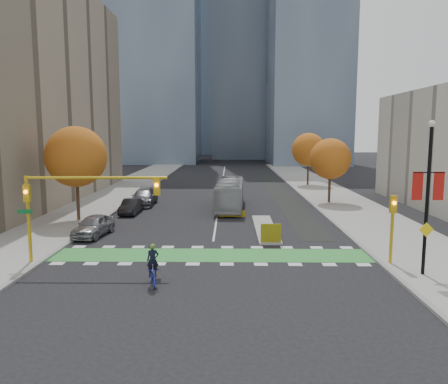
{
  "coord_description": "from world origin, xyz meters",
  "views": [
    {
      "loc": [
        1.17,
        -25.17,
        7.64
      ],
      "look_at": [
        0.71,
        9.01,
        3.0
      ],
      "focal_mm": 35.0,
      "sensor_mm": 36.0,
      "label": 1
    }
  ],
  "objects_px": {
    "traffic_signal_west": "(72,196)",
    "parked_car_c": "(144,197)",
    "traffic_signal_east": "(392,219)",
    "banner_lamppost": "(428,191)",
    "tree_east_far": "(309,150)",
    "cyclist": "(153,271)",
    "parked_car_b": "(131,206)",
    "tree_east_near": "(330,159)",
    "parked_car_a": "(93,225)",
    "hazard_board": "(271,233)",
    "tree_west": "(76,157)",
    "bus": "(230,194)"
  },
  "relations": [
    {
      "from": "tree_west",
      "to": "parked_car_a",
      "type": "distance_m",
      "value": 7.86
    },
    {
      "from": "traffic_signal_east",
      "to": "banner_lamppost",
      "type": "height_order",
      "value": "banner_lamppost"
    },
    {
      "from": "cyclist",
      "to": "tree_east_far",
      "type": "bearing_deg",
      "value": 54.46
    },
    {
      "from": "traffic_signal_west",
      "to": "banner_lamppost",
      "type": "distance_m",
      "value": 19.54
    },
    {
      "from": "cyclist",
      "to": "parked_car_c",
      "type": "xyz_separation_m",
      "value": [
        -5.3,
        24.57,
        0.13
      ]
    },
    {
      "from": "traffic_signal_west",
      "to": "cyclist",
      "type": "bearing_deg",
      "value": -33.64
    },
    {
      "from": "parked_car_c",
      "to": "tree_west",
      "type": "bearing_deg",
      "value": -115.27
    },
    {
      "from": "tree_east_far",
      "to": "cyclist",
      "type": "bearing_deg",
      "value": -109.89
    },
    {
      "from": "hazard_board",
      "to": "parked_car_a",
      "type": "relative_size",
      "value": 0.3
    },
    {
      "from": "tree_west",
      "to": "tree_east_far",
      "type": "bearing_deg",
      "value": 46.7
    },
    {
      "from": "tree_west",
      "to": "cyclist",
      "type": "distance_m",
      "value": 19.14
    },
    {
      "from": "cyclist",
      "to": "parked_car_a",
      "type": "xyz_separation_m",
      "value": [
        -6.31,
        10.56,
        0.08
      ]
    },
    {
      "from": "parked_car_b",
      "to": "parked_car_a",
      "type": "bearing_deg",
      "value": -93.77
    },
    {
      "from": "tree_west",
      "to": "banner_lamppost",
      "type": "height_order",
      "value": "banner_lamppost"
    },
    {
      "from": "banner_lamppost",
      "to": "parked_car_a",
      "type": "height_order",
      "value": "banner_lamppost"
    },
    {
      "from": "tree_west",
      "to": "tree_east_far",
      "type": "relative_size",
      "value": 1.08
    },
    {
      "from": "tree_east_near",
      "to": "traffic_signal_east",
      "type": "xyz_separation_m",
      "value": [
        -1.5,
        -22.51,
        -2.13
      ]
    },
    {
      "from": "hazard_board",
      "to": "tree_east_near",
      "type": "xyz_separation_m",
      "value": [
        8.0,
        17.8,
        4.06
      ]
    },
    {
      "from": "tree_west",
      "to": "banner_lamppost",
      "type": "xyz_separation_m",
      "value": [
        23.5,
        -14.5,
        -1.01
      ]
    },
    {
      "from": "tree_east_far",
      "to": "traffic_signal_west",
      "type": "bearing_deg",
      "value": -117.95
    },
    {
      "from": "tree_east_far",
      "to": "cyclist",
      "type": "distance_m",
      "value": 44.89
    },
    {
      "from": "tree_east_far",
      "to": "traffic_signal_west",
      "type": "height_order",
      "value": "tree_east_far"
    },
    {
      "from": "tree_east_far",
      "to": "traffic_signal_west",
      "type": "distance_m",
      "value": 43.61
    },
    {
      "from": "cyclist",
      "to": "tree_west",
      "type": "bearing_deg",
      "value": 104.54
    },
    {
      "from": "tree_east_far",
      "to": "parked_car_b",
      "type": "xyz_separation_m",
      "value": [
        -20.74,
        -22.42,
        -4.54
      ]
    },
    {
      "from": "traffic_signal_west",
      "to": "parked_car_c",
      "type": "xyz_separation_m",
      "value": [
        -0.06,
        21.09,
        -3.19
      ]
    },
    {
      "from": "tree_east_far",
      "to": "parked_car_c",
      "type": "distance_m",
      "value": 27.25
    },
    {
      "from": "tree_east_far",
      "to": "traffic_signal_east",
      "type": "relative_size",
      "value": 1.87
    },
    {
      "from": "hazard_board",
      "to": "banner_lamppost",
      "type": "distance_m",
      "value": 10.76
    },
    {
      "from": "parked_car_c",
      "to": "parked_car_b",
      "type": "bearing_deg",
      "value": -93.03
    },
    {
      "from": "cyclist",
      "to": "parked_car_a",
      "type": "relative_size",
      "value": 0.46
    },
    {
      "from": "parked_car_a",
      "to": "parked_car_b",
      "type": "xyz_separation_m",
      "value": [
        0.76,
        9.02,
        -0.09
      ]
    },
    {
      "from": "tree_east_near",
      "to": "parked_car_a",
      "type": "height_order",
      "value": "tree_east_near"
    },
    {
      "from": "tree_west",
      "to": "traffic_signal_east",
      "type": "distance_m",
      "value": 25.9
    },
    {
      "from": "tree_west",
      "to": "bus",
      "type": "height_order",
      "value": "tree_west"
    },
    {
      "from": "tree_west",
      "to": "traffic_signal_east",
      "type": "relative_size",
      "value": 2.01
    },
    {
      "from": "parked_car_a",
      "to": "parked_car_c",
      "type": "xyz_separation_m",
      "value": [
        1.01,
        14.02,
        0.05
      ]
    },
    {
      "from": "cyclist",
      "to": "banner_lamppost",
      "type": "bearing_deg",
      "value": -9.66
    },
    {
      "from": "cyclist",
      "to": "parked_car_a",
      "type": "distance_m",
      "value": 12.3
    },
    {
      "from": "traffic_signal_east",
      "to": "parked_car_b",
      "type": "xyz_separation_m",
      "value": [
        -18.74,
        16.09,
        -2.03
      ]
    },
    {
      "from": "parked_car_c",
      "to": "banner_lamppost",
      "type": "bearing_deg",
      "value": -50.04
    },
    {
      "from": "traffic_signal_east",
      "to": "bus",
      "type": "relative_size",
      "value": 0.38
    },
    {
      "from": "bus",
      "to": "parked_car_a",
      "type": "height_order",
      "value": "bus"
    },
    {
      "from": "tree_east_near",
      "to": "traffic_signal_east",
      "type": "relative_size",
      "value": 1.73
    },
    {
      "from": "parked_car_a",
      "to": "hazard_board",
      "type": "bearing_deg",
      "value": -2.93
    },
    {
      "from": "tree_east_near",
      "to": "traffic_signal_east",
      "type": "height_order",
      "value": "tree_east_near"
    },
    {
      "from": "traffic_signal_east",
      "to": "parked_car_c",
      "type": "bearing_deg",
      "value": 131.25
    },
    {
      "from": "tree_west",
      "to": "hazard_board",
      "type": "bearing_deg",
      "value": -25.99
    },
    {
      "from": "traffic_signal_west",
      "to": "traffic_signal_east",
      "type": "distance_m",
      "value": 18.48
    },
    {
      "from": "parked_car_c",
      "to": "parked_car_a",
      "type": "bearing_deg",
      "value": -94.34
    }
  ]
}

